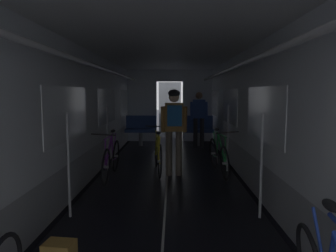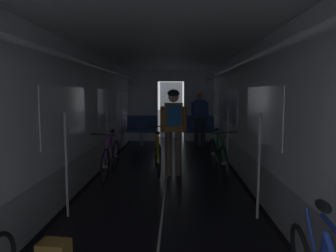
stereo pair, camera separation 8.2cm
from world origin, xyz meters
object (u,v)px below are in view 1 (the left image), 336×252
at_px(bench_seat_far_right, 198,128).
at_px(person_standing_near_bench, 199,116).
at_px(bicycle_purple, 111,158).
at_px(bicycle_green, 219,155).
at_px(bicycle_yellow_in_aisle, 158,154).
at_px(bench_seat_far_left, 141,128).
at_px(person_cyclist_aisle, 174,123).

xyz_separation_m(bench_seat_far_right, person_standing_near_bench, (0.00, -0.38, 0.41)).
bearing_deg(person_standing_near_bench, bicycle_purple, -119.18).
bearing_deg(person_standing_near_bench, bicycle_green, -87.30).
distance_m(bench_seat_far_right, bicycle_purple, 4.43).
bearing_deg(bench_seat_far_right, bicycle_purple, -116.77).
bearing_deg(bicycle_green, bicycle_yellow_in_aisle, 174.70).
bearing_deg(bicycle_yellow_in_aisle, bench_seat_far_left, 101.39).
relative_size(bench_seat_far_right, bicycle_green, 0.58).
height_order(bicycle_purple, person_cyclist_aisle, person_cyclist_aisle).
height_order(bicycle_green, person_standing_near_bench, person_standing_near_bench).
xyz_separation_m(person_cyclist_aisle, person_standing_near_bench, (0.77, 3.38, -0.10)).
xyz_separation_m(bicycle_yellow_in_aisle, person_standing_near_bench, (1.10, 3.12, 0.59)).
distance_m(bench_seat_far_left, person_cyclist_aisle, 3.93).
relative_size(bicycle_green, bicycle_purple, 1.00).
relative_size(bicycle_purple, bicycle_yellow_in_aisle, 1.00).
bearing_deg(bench_seat_far_right, bicycle_green, -87.53).
relative_size(person_cyclist_aisle, bicycle_yellow_in_aisle, 1.03).
bearing_deg(bicycle_green, bench_seat_far_right, 92.47).
bearing_deg(bench_seat_far_right, person_standing_near_bench, -89.59).
bearing_deg(person_standing_near_bench, bench_seat_far_right, 90.41).
bearing_deg(bicycle_yellow_in_aisle, bench_seat_far_right, 72.56).
relative_size(person_cyclist_aisle, person_standing_near_bench, 1.03).
bearing_deg(person_cyclist_aisle, bicycle_yellow_in_aisle, 141.70).
bearing_deg(bicycle_green, bicycle_purple, -170.97).
distance_m(bench_seat_far_right, person_standing_near_bench, 0.55).
bearing_deg(bicycle_yellow_in_aisle, person_cyclist_aisle, -38.30).
bearing_deg(bench_seat_far_right, bicycle_yellow_in_aisle, -107.44).
height_order(bicycle_yellow_in_aisle, person_standing_near_bench, person_standing_near_bench).
height_order(bench_seat_far_right, bicycle_green, bench_seat_far_right).
relative_size(bicycle_purple, person_standing_near_bench, 1.00).
distance_m(bench_seat_far_left, bench_seat_far_right, 1.80).
xyz_separation_m(bench_seat_far_left, person_standing_near_bench, (1.80, -0.38, 0.41)).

